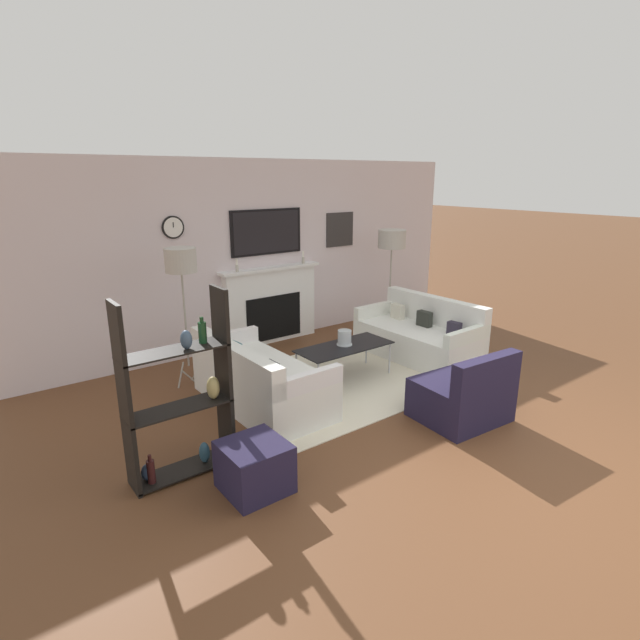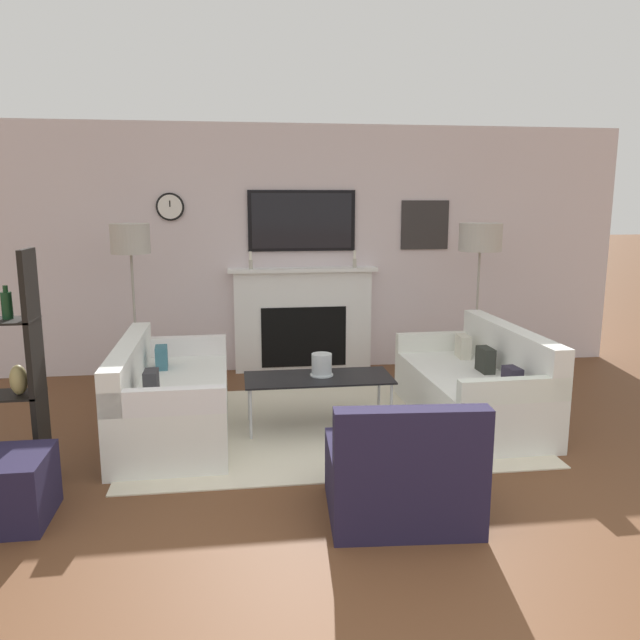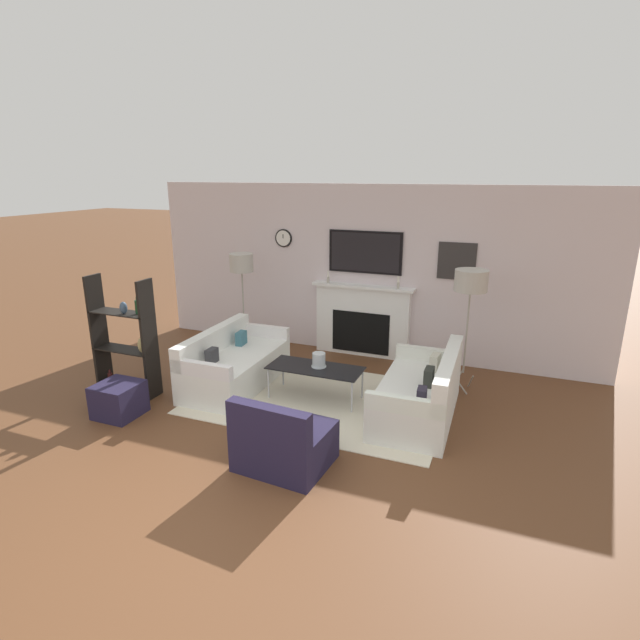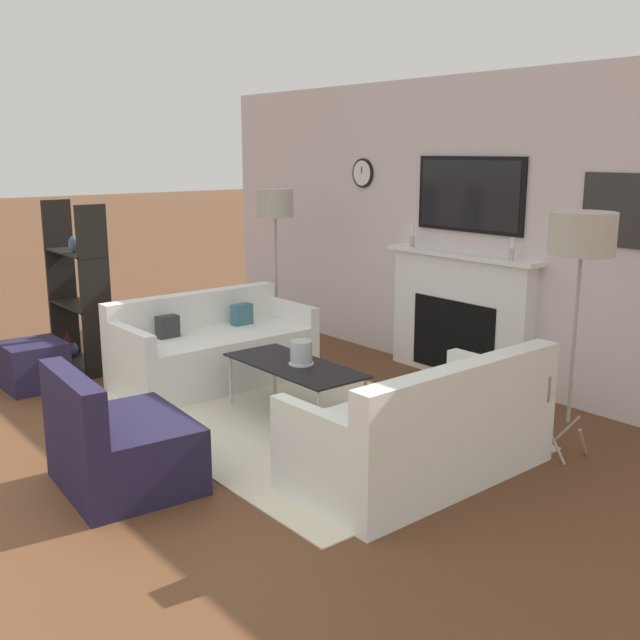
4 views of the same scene
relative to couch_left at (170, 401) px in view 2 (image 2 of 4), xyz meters
The scene contains 10 objects.
fireplace_wall 2.51m from the couch_left, 56.01° to the left, with size 7.33×0.28×2.70m.
area_rug 1.33m from the couch_left, ahead, with size 3.21×2.16×0.01m.
couch_left is the anchor object (origin of this frame).
couch_right 2.60m from the couch_left, ahead, with size 0.90×1.74×0.82m.
armchair 2.19m from the couch_left, 46.01° to the right, with size 0.92×0.81×0.78m.
coffee_table 1.23m from the couch_left, ahead, with size 1.23×0.52×0.44m.
hurricane_candle 1.28m from the couch_left, ahead, with size 0.20×0.20×0.19m.
floor_lamp_left 1.63m from the couch_left, 111.64° to the left, with size 0.36×0.36×1.69m.
floor_lamp_right 3.38m from the couch_left, 18.50° to the left, with size 0.42×0.42×1.67m.
ottoman 1.56m from the couch_left, 122.14° to the right, with size 0.50×0.50×0.41m.
Camera 2 is at (-0.74, -2.30, 1.89)m, focal length 35.00 mm.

